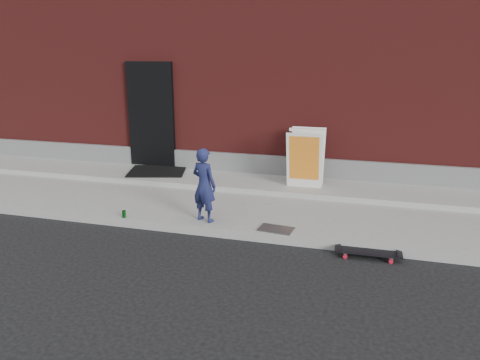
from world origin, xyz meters
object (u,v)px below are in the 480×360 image
(soda_can, at_px, (124,214))
(skateboard, at_px, (368,253))
(pizza_sign, at_px, (306,158))
(child, at_px, (204,185))

(soda_can, bearing_deg, skateboard, -2.53)
(pizza_sign, distance_m, soda_can, 3.51)
(skateboard, distance_m, soda_can, 3.85)
(child, bearing_deg, pizza_sign, -102.98)
(pizza_sign, bearing_deg, soda_can, -138.95)
(pizza_sign, height_order, soda_can, pizza_sign)
(skateboard, relative_size, soda_can, 7.46)
(child, xyz_separation_m, soda_can, (-1.31, -0.23, -0.53))
(child, relative_size, pizza_sign, 1.07)
(child, bearing_deg, skateboard, -169.41)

